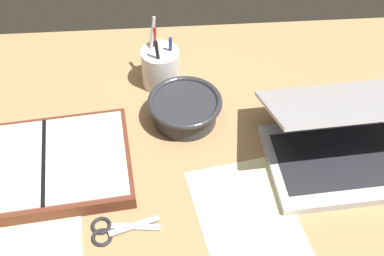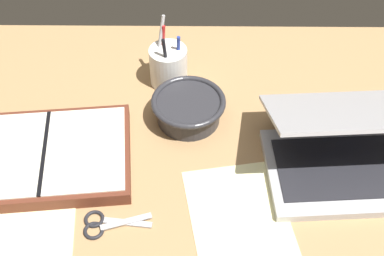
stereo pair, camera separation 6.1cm
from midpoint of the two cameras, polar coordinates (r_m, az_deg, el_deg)
name	(u,v)px [view 1 (the left image)]	position (r cm, az deg, el deg)	size (l,w,h in cm)	color
desk_top	(208,174)	(110.49, 0.14, -4.97)	(140.00, 100.00, 2.00)	tan
laptop	(344,141)	(112.07, 14.45, -1.42)	(33.00, 29.79, 17.09)	#B7B7BC
bowl	(185,108)	(117.23, -2.25, 2.06)	(16.39, 16.39, 6.04)	#2D2D33
pen_cup	(161,67)	(125.66, -4.77, 6.47)	(8.85, 8.85, 16.79)	white
planner	(45,166)	(113.24, -16.88, -3.94)	(36.88, 28.28, 3.52)	brown
scissors	(110,230)	(102.71, -10.49, -10.73)	(13.05, 6.46, 0.80)	#B7B7BC
paper_sheet_front	(248,218)	(103.09, 4.27, -9.63)	(18.47, 27.14, 0.16)	#F4EFB2
paper_sheet_beside_planner	(39,250)	(103.80, -17.63, -12.38)	(15.32, 24.55, 0.16)	#F4EFB2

